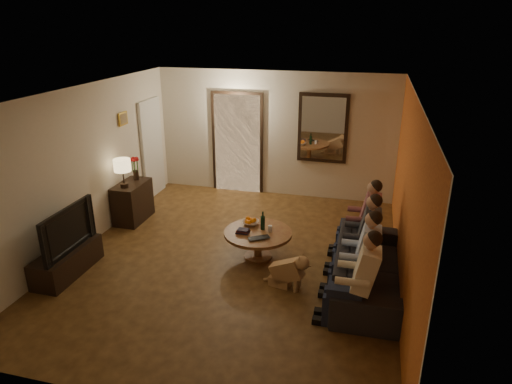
% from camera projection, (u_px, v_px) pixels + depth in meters
% --- Properties ---
extents(floor, '(5.00, 6.00, 0.01)m').
position_uv_depth(floor, '(233.00, 259.00, 7.23)').
color(floor, '#442B12').
rests_on(floor, ground).
extents(ceiling, '(5.00, 6.00, 0.01)m').
position_uv_depth(ceiling, '(230.00, 93.00, 6.30)').
color(ceiling, white).
rests_on(ceiling, back_wall).
extents(back_wall, '(5.00, 0.02, 2.60)m').
position_uv_depth(back_wall, '(274.00, 135.00, 9.48)').
color(back_wall, beige).
rests_on(back_wall, floor).
extents(front_wall, '(5.00, 0.02, 2.60)m').
position_uv_depth(front_wall, '(131.00, 291.00, 4.05)').
color(front_wall, beige).
rests_on(front_wall, floor).
extents(left_wall, '(0.02, 6.00, 2.60)m').
position_uv_depth(left_wall, '(83.00, 168.00, 7.35)').
color(left_wall, beige).
rests_on(left_wall, floor).
extents(right_wall, '(0.02, 6.00, 2.60)m').
position_uv_depth(right_wall, '(407.00, 197.00, 6.18)').
color(right_wall, beige).
rests_on(right_wall, floor).
extents(orange_accent, '(0.01, 6.00, 2.60)m').
position_uv_depth(orange_accent, '(407.00, 197.00, 6.18)').
color(orange_accent, '#BB4B1F').
rests_on(orange_accent, right_wall).
extents(kitchen_doorway, '(1.00, 0.06, 2.10)m').
position_uv_depth(kitchen_doorway, '(238.00, 144.00, 9.74)').
color(kitchen_doorway, '#FFE0A5').
rests_on(kitchen_doorway, floor).
extents(door_trim, '(1.12, 0.04, 2.22)m').
position_uv_depth(door_trim, '(237.00, 144.00, 9.73)').
color(door_trim, black).
rests_on(door_trim, floor).
extents(fridge_glimpse, '(0.45, 0.03, 1.70)m').
position_uv_depth(fridge_glimpse, '(249.00, 151.00, 9.74)').
color(fridge_glimpse, silver).
rests_on(fridge_glimpse, floor).
extents(mirror_frame, '(1.00, 0.05, 1.40)m').
position_uv_depth(mirror_frame, '(323.00, 128.00, 9.14)').
color(mirror_frame, black).
rests_on(mirror_frame, back_wall).
extents(mirror_glass, '(0.86, 0.02, 1.26)m').
position_uv_depth(mirror_glass, '(323.00, 129.00, 9.11)').
color(mirror_glass, white).
rests_on(mirror_glass, back_wall).
extents(white_door, '(0.06, 0.85, 2.04)m').
position_uv_depth(white_door, '(152.00, 148.00, 9.52)').
color(white_door, white).
rests_on(white_door, floor).
extents(framed_art, '(0.03, 0.28, 0.24)m').
position_uv_depth(framed_art, '(123.00, 119.00, 8.32)').
color(framed_art, '#B28C33').
rests_on(framed_art, left_wall).
extents(art_canvas, '(0.01, 0.22, 0.18)m').
position_uv_depth(art_canvas, '(124.00, 119.00, 8.32)').
color(art_canvas, brown).
rests_on(art_canvas, left_wall).
extents(dresser, '(0.45, 0.82, 0.73)m').
position_uv_depth(dresser, '(133.00, 202.00, 8.50)').
color(dresser, black).
rests_on(dresser, floor).
extents(table_lamp, '(0.30, 0.30, 0.54)m').
position_uv_depth(table_lamp, '(123.00, 173.00, 8.07)').
color(table_lamp, beige).
rests_on(table_lamp, dresser).
extents(flower_vase, '(0.14, 0.14, 0.44)m').
position_uv_depth(flower_vase, '(135.00, 168.00, 8.49)').
color(flower_vase, '#B01214').
rests_on(flower_vase, dresser).
extents(tv_stand, '(0.45, 1.19, 0.40)m').
position_uv_depth(tv_stand, '(67.00, 261.00, 6.75)').
color(tv_stand, black).
rests_on(tv_stand, floor).
extents(tv, '(1.16, 0.15, 0.67)m').
position_uv_depth(tv, '(62.00, 229.00, 6.56)').
color(tv, black).
rests_on(tv, tv_stand).
extents(sofa, '(2.25, 0.90, 0.66)m').
position_uv_depth(sofa, '(368.00, 267.00, 6.35)').
color(sofa, black).
rests_on(sofa, floor).
extents(person_a, '(0.60, 0.40, 1.20)m').
position_uv_depth(person_a, '(359.00, 283.00, 5.46)').
color(person_a, tan).
rests_on(person_a, sofa).
extents(person_b, '(0.60, 0.40, 1.20)m').
position_uv_depth(person_b, '(361.00, 259.00, 6.00)').
color(person_b, tan).
rests_on(person_b, sofa).
extents(person_c, '(0.60, 0.40, 1.20)m').
position_uv_depth(person_c, '(363.00, 239.00, 6.55)').
color(person_c, tan).
rests_on(person_c, sofa).
extents(person_d, '(0.60, 0.40, 1.20)m').
position_uv_depth(person_d, '(364.00, 222.00, 7.09)').
color(person_d, tan).
rests_on(person_d, sofa).
extents(dog, '(0.60, 0.35, 0.56)m').
position_uv_depth(dog, '(287.00, 270.00, 6.37)').
color(dog, '#B37553').
rests_on(dog, floor).
extents(coffee_table, '(1.14, 1.14, 0.45)m').
position_uv_depth(coffee_table, '(258.00, 244.00, 7.20)').
color(coffee_table, brown).
rests_on(coffee_table, floor).
extents(bowl, '(0.26, 0.26, 0.06)m').
position_uv_depth(bowl, '(251.00, 223.00, 7.35)').
color(bowl, white).
rests_on(bowl, coffee_table).
extents(oranges, '(0.20, 0.20, 0.08)m').
position_uv_depth(oranges, '(251.00, 219.00, 7.32)').
color(oranges, orange).
rests_on(oranges, bowl).
extents(wine_bottle, '(0.07, 0.07, 0.31)m').
position_uv_depth(wine_bottle, '(263.00, 220.00, 7.14)').
color(wine_bottle, black).
rests_on(wine_bottle, coffee_table).
extents(wine_glass, '(0.06, 0.06, 0.10)m').
position_uv_depth(wine_glass, '(270.00, 229.00, 7.10)').
color(wine_glass, silver).
rests_on(wine_glass, coffee_table).
extents(book_stack, '(0.20, 0.15, 0.07)m').
position_uv_depth(book_stack, '(243.00, 231.00, 7.07)').
color(book_stack, black).
rests_on(book_stack, coffee_table).
extents(laptop, '(0.39, 0.36, 0.03)m').
position_uv_depth(laptop, '(260.00, 239.00, 6.84)').
color(laptop, black).
rests_on(laptop, coffee_table).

